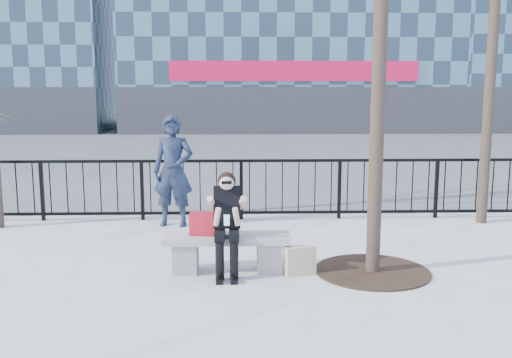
{
  "coord_description": "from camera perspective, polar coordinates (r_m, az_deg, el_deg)",
  "views": [
    {
      "loc": [
        0.15,
        -7.23,
        2.4
      ],
      "look_at": [
        0.4,
        0.8,
        1.1
      ],
      "focal_mm": 40.0,
      "sensor_mm": 36.0,
      "label": 1
    }
  ],
  "objects": [
    {
      "name": "ground",
      "position": [
        7.62,
        -2.85,
        -9.18
      ],
      "size": [
        120.0,
        120.0,
        0.0
      ],
      "primitive_type": "plane",
      "color": "#A6A6A1",
      "rests_on": "ground"
    },
    {
      "name": "street_surface",
      "position": [
        22.36,
        -2.17,
        3.03
      ],
      "size": [
        60.0,
        23.0,
        0.01
      ],
      "primitive_type": "cube",
      "color": "#474747",
      "rests_on": "ground"
    },
    {
      "name": "railing",
      "position": [
        10.4,
        -2.58,
        -1.05
      ],
      "size": [
        14.0,
        0.06,
        1.1
      ],
      "color": "black",
      "rests_on": "ground"
    },
    {
      "name": "tree_grate",
      "position": [
        7.72,
        11.55,
        -9.02
      ],
      "size": [
        1.5,
        1.5,
        0.02
      ],
      "primitive_type": "cylinder",
      "color": "black",
      "rests_on": "ground"
    },
    {
      "name": "bench_main",
      "position": [
        7.53,
        -2.87,
        -7.0
      ],
      "size": [
        1.65,
        0.46,
        0.49
      ],
      "color": "gray",
      "rests_on": "ground"
    },
    {
      "name": "seated_woman",
      "position": [
        7.28,
        -2.92,
        -4.57
      ],
      "size": [
        0.5,
        0.64,
        1.34
      ],
      "color": "black",
      "rests_on": "ground"
    },
    {
      "name": "handbag",
      "position": [
        7.48,
        -5.2,
        -4.46
      ],
      "size": [
        0.38,
        0.22,
        0.3
      ],
      "primitive_type": "cube",
      "rotation": [
        0.0,
        0.0,
        -0.12
      ],
      "color": "#A71422",
      "rests_on": "bench_main"
    },
    {
      "name": "shopping_bag",
      "position": [
        7.43,
        4.43,
        -8.14
      ],
      "size": [
        0.43,
        0.25,
        0.38
      ],
      "primitive_type": "cube",
      "rotation": [
        0.0,
        0.0,
        0.29
      ],
      "color": "beige",
      "rests_on": "ground"
    },
    {
      "name": "standing_man",
      "position": [
        9.94,
        -8.28,
        0.79
      ],
      "size": [
        0.76,
        0.55,
        1.93
      ],
      "primitive_type": "imported",
      "rotation": [
        0.0,
        0.0,
        -0.13
      ],
      "color": "black",
      "rests_on": "ground"
    }
  ]
}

